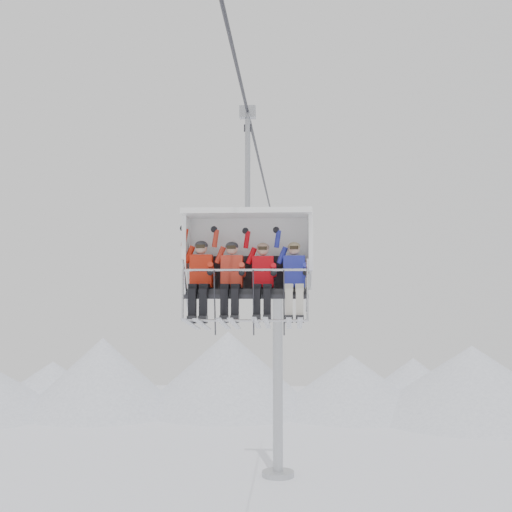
# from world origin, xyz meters

# --- Properties ---
(ridgeline) EXTENTS (72.00, 21.00, 7.00)m
(ridgeline) POSITION_xyz_m (-1.58, 42.05, 2.84)
(ridgeline) COLOR white
(ridgeline) RESTS_ON ground
(lift_tower_right) EXTENTS (2.00, 1.80, 13.48)m
(lift_tower_right) POSITION_xyz_m (0.00, 22.00, 5.78)
(lift_tower_right) COLOR #A6A9AD
(lift_tower_right) RESTS_ON ground
(haul_cable) EXTENTS (0.06, 50.00, 0.06)m
(haul_cable) POSITION_xyz_m (0.00, 0.00, 13.30)
(haul_cable) COLOR #2E2E34
(haul_cable) RESTS_ON lift_tower_left
(chairlift_carrier) EXTENTS (2.36, 1.17, 3.98)m
(chairlift_carrier) POSITION_xyz_m (0.00, -2.66, 10.67)
(chairlift_carrier) COLOR black
(chairlift_carrier) RESTS_ON haul_cable
(skier_far_left) EXTENTS (0.40, 1.69, 1.61)m
(skier_far_left) POSITION_xyz_m (-0.84, -2.97, 10.21)
(skier_far_left) COLOR red
(skier_far_left) RESTS_ON chairlift_carrier
(skier_center_left) EXTENTS (0.40, 1.69, 1.58)m
(skier_center_left) POSITION_xyz_m (-0.28, -2.97, 10.20)
(skier_center_left) COLOR red
(skier_center_left) RESTS_ON chairlift_carrier
(skier_center_right) EXTENTS (0.38, 1.69, 1.55)m
(skier_center_right) POSITION_xyz_m (0.29, -2.97, 10.19)
(skier_center_right) COLOR red
(skier_center_right) RESTS_ON chairlift_carrier
(skier_far_right) EXTENTS (0.39, 1.69, 1.56)m
(skier_far_right) POSITION_xyz_m (0.85, -2.97, 10.19)
(skier_far_right) COLOR #242A9C
(skier_far_right) RESTS_ON chairlift_carrier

